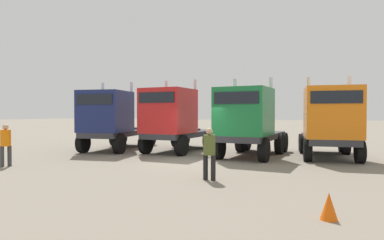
% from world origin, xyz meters
% --- Properties ---
extents(ground, '(200.00, 200.00, 0.00)m').
position_xyz_m(ground, '(0.00, 0.00, 0.00)').
color(ground, gray).
extents(semi_truck_navy, '(3.37, 6.64, 4.09)m').
position_xyz_m(semi_truck_navy, '(-6.11, 2.68, 1.85)').
color(semi_truck_navy, '#333338').
rests_on(semi_truck_navy, ground).
extents(semi_truck_red, '(2.94, 6.25, 4.16)m').
position_xyz_m(semi_truck_red, '(-2.35, 3.26, 1.89)').
color(semi_truck_red, '#333338').
rests_on(semi_truck_red, ground).
extents(semi_truck_green, '(3.05, 5.97, 4.04)m').
position_xyz_m(semi_truck_green, '(2.04, 2.49, 1.83)').
color(semi_truck_green, '#333338').
rests_on(semi_truck_green, ground).
extents(semi_truck_orange, '(3.11, 5.89, 4.04)m').
position_xyz_m(semi_truck_orange, '(5.86, 3.32, 1.80)').
color(semi_truck_orange, '#333338').
rests_on(semi_truck_orange, ground).
extents(visitor_in_hivis, '(0.54, 0.54, 1.77)m').
position_xyz_m(visitor_in_hivis, '(-6.82, -3.87, 1.03)').
color(visitor_in_hivis, '#3A3A3A').
rests_on(visitor_in_hivis, ground).
extents(visitor_with_camera, '(0.46, 0.45, 1.73)m').
position_xyz_m(visitor_with_camera, '(1.99, -3.57, 1.01)').
color(visitor_with_camera, black).
rests_on(visitor_with_camera, ground).
extents(traffic_cone_near, '(0.36, 0.36, 0.57)m').
position_xyz_m(traffic_cone_near, '(5.60, -6.64, 0.29)').
color(traffic_cone_near, '#F2590C').
rests_on(traffic_cone_near, ground).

